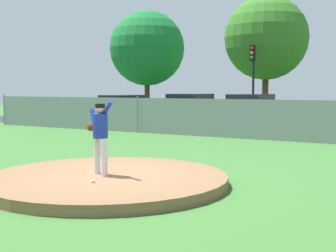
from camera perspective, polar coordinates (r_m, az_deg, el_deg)
ground_plane at (r=15.17m, az=6.72°, el=-3.16°), size 80.00×80.00×0.00m
asphalt_strip at (r=23.14m, az=15.37°, el=-0.59°), size 44.00×7.00×0.01m
pitchers_mound at (r=10.05m, az=-7.53°, el=-6.57°), size 5.16×5.16×0.21m
pitcher_youth at (r=9.91m, az=-8.36°, el=-0.60°), size 0.81×0.32×1.61m
baseball at (r=9.24m, az=-9.18°, el=-6.67°), size 0.07×0.07×0.07m
chainlink_fence at (r=18.79m, az=11.74°, el=0.75°), size 30.58×0.07×1.71m
parked_car_silver at (r=27.72m, az=-5.67°, el=2.03°), size 1.84×4.68×1.65m
parked_car_white at (r=24.06m, az=10.12°, el=1.67°), size 2.06×4.30×1.76m
parked_car_slate at (r=25.23m, az=2.77°, el=1.87°), size 1.92×4.46×1.76m
traffic_light_near at (r=27.73m, az=10.38°, el=6.80°), size 0.28×0.46×4.55m
tree_broad_right at (r=35.63m, az=-2.60°, el=9.52°), size 5.66×5.66×7.91m
tree_tall_centre at (r=30.89m, az=11.96°, el=10.51°), size 5.36×5.36×7.95m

